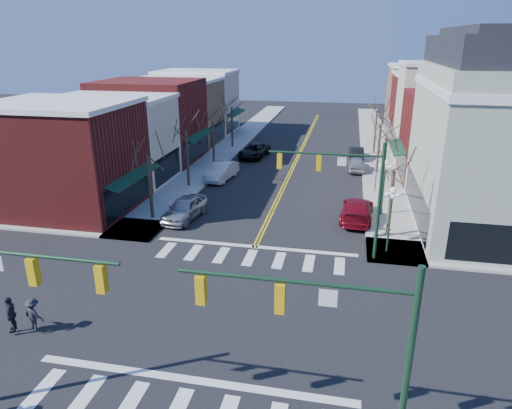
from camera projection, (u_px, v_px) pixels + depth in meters
The scene contains 32 objects.
ground at pixel (223, 314), 22.08m from camera, with size 160.00×160.00×0.00m, color black.
sidewalk_left at pixel (189, 182), 42.10m from camera, with size 3.50×70.00×0.15m, color #9E9B93.
sidewalk_right at pixel (384, 194), 38.83m from camera, with size 3.50×70.00×0.15m, color #9E9B93.
bldg_left_brick_a at pixel (65, 159), 34.42m from camera, with size 10.00×8.50×8.00m, color maroon.
bldg_left_stucco_a at pixel (115, 141), 41.65m from camera, with size 10.00×7.00×7.50m, color beige.
bldg_left_brick_b at pixel (150, 121), 48.84m from camera, with size 10.00×9.00×8.50m, color maroon.
bldg_left_tan at pixel (178, 113), 56.56m from camera, with size 10.00×7.50×7.80m, color #9B7855.
bldg_left_stucco_b at pixel (198, 103), 63.63m from camera, with size 10.00×8.00×8.20m, color beige.
bldg_right_brick_a at pixel (461, 139), 41.52m from camera, with size 10.00×8.50×8.00m, color maroon.
bldg_right_stucco at pixel (447, 115), 48.32m from camera, with size 10.00×7.00×10.00m, color beige.
bldg_right_brick_b at pixel (434, 111), 55.48m from camera, with size 10.00×8.00×8.50m, color maroon.
bldg_right_tan at pixel (425, 101), 62.76m from camera, with size 10.00×8.00×9.00m, color #9B7855.
traffic_mast_near_right at pixel (341, 340), 12.61m from camera, with size 6.60×0.28×7.20m.
traffic_mast_far_right at pixel (348, 184), 26.24m from camera, with size 6.60×0.28×7.20m.
lamppost_corner at pixel (391, 209), 27.36m from camera, with size 0.36×0.36×4.33m.
lamppost_midblock at pixel (384, 178), 33.34m from camera, with size 0.36×0.36×4.33m.
tree_left_a at pixel (150, 188), 32.96m from camera, with size 0.24×0.24×4.76m, color #382B21.
tree_left_b at pixel (187, 159), 40.28m from camera, with size 0.24×0.24×5.04m, color #382B21.
tree_left_c at pixel (213, 143), 47.73m from camera, with size 0.24×0.24×4.55m, color #382B21.
tree_left_d at pixel (232, 128), 55.04m from camera, with size 0.24×0.24×4.90m, color #382B21.
tree_right_a at pixel (390, 205), 29.85m from camera, with size 0.24×0.24×4.62m, color #382B21.
tree_right_b at pixel (383, 169), 37.12m from camera, with size 0.24×0.24×5.18m, color #382B21.
tree_right_c at pixel (378, 149), 44.54m from camera, with size 0.24×0.24×4.83m, color #382B21.
tree_right_d at pixel (375, 133), 51.89m from camera, with size 0.24×0.24×4.97m, color #382B21.
car_left_near at pixel (185, 208), 33.52m from camera, with size 1.95×4.84×1.65m, color #ABAAAF.
car_left_mid at pixel (222, 171), 43.01m from camera, with size 1.72×4.93×1.63m, color silver.
car_left_far at pixel (254, 151), 51.05m from camera, with size 2.46×5.33×1.48m, color black.
car_right_near at pixel (357, 210), 33.35m from camera, with size 2.23×5.49×1.59m, color maroon.
car_right_mid at pixel (356, 164), 45.90m from camera, with size 1.72×4.27×1.45m, color #B1B0B5.
car_right_far at pixel (356, 153), 50.29m from camera, with size 1.50×4.30×1.42m, color black.
pedestrian_dark_a at pixel (11, 314), 20.32m from camera, with size 1.01×0.42×1.73m, color #22222A.
pedestrian_dark_b at pixel (34, 314), 20.44m from camera, with size 1.01×0.58×1.57m, color black.
Camera 1 is at (5.34, -18.22, 12.56)m, focal length 32.00 mm.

